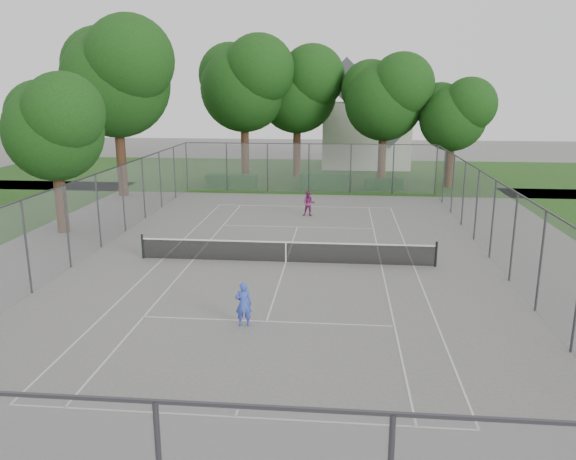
# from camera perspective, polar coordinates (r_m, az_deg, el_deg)

# --- Properties ---
(ground) EXTENTS (120.00, 120.00, 0.00)m
(ground) POSITION_cam_1_polar(r_m,az_deg,el_deg) (24.45, -0.22, -3.30)
(ground) COLOR #64615F
(ground) RESTS_ON ground
(grass_far) EXTENTS (60.00, 20.00, 0.00)m
(grass_far) POSITION_cam_1_polar(r_m,az_deg,el_deg) (49.80, 2.72, 5.73)
(grass_far) COLOR #1D4112
(grass_far) RESTS_ON ground
(court_markings) EXTENTS (11.03, 23.83, 0.01)m
(court_markings) POSITION_cam_1_polar(r_m,az_deg,el_deg) (24.45, -0.22, -3.29)
(court_markings) COLOR beige
(court_markings) RESTS_ON ground
(tennis_net) EXTENTS (12.87, 0.10, 1.10)m
(tennis_net) POSITION_cam_1_polar(r_m,az_deg,el_deg) (24.30, -0.22, -2.15)
(tennis_net) COLOR black
(tennis_net) RESTS_ON ground
(perimeter_fence) EXTENTS (18.08, 34.08, 3.52)m
(perimeter_fence) POSITION_cam_1_polar(r_m,az_deg,el_deg) (23.97, -0.23, 0.83)
(perimeter_fence) COLOR #38383D
(perimeter_fence) RESTS_ON ground
(tree_far_left) EXTENTS (8.00, 7.30, 11.50)m
(tree_far_left) POSITION_cam_1_polar(r_m,az_deg,el_deg) (46.43, -4.40, 14.87)
(tree_far_left) COLOR #382014
(tree_far_left) RESTS_ON ground
(tree_far_midleft) EXTENTS (7.54, 6.88, 10.84)m
(tree_far_midleft) POSITION_cam_1_polar(r_m,az_deg,el_deg) (47.93, 1.05, 14.35)
(tree_far_midleft) COLOR #382014
(tree_far_midleft) RESTS_ON ground
(tree_far_midright) EXTENTS (6.95, 6.35, 9.99)m
(tree_far_midright) POSITION_cam_1_polar(r_m,az_deg,el_deg) (44.73, 9.90, 13.40)
(tree_far_midright) COLOR #382014
(tree_far_midright) RESTS_ON ground
(tree_far_right) EXTENTS (5.68, 5.19, 8.17)m
(tree_far_right) POSITION_cam_1_polar(r_m,az_deg,el_deg) (44.21, 16.53, 11.39)
(tree_far_right) COLOR #382014
(tree_far_right) RESTS_ON ground
(tree_side_back) EXTENTS (8.38, 7.65, 12.04)m
(tree_side_back) POSITION_cam_1_polar(r_m,az_deg,el_deg) (40.63, -17.06, 14.93)
(tree_side_back) COLOR #382014
(tree_side_back) RESTS_ON ground
(tree_side_front) EXTENTS (5.69, 5.19, 8.18)m
(tree_side_front) POSITION_cam_1_polar(r_m,az_deg,el_deg) (30.95, -22.68, 9.91)
(tree_side_front) COLOR #382014
(tree_side_front) RESTS_ON ground
(hedge_left) EXTENTS (3.85, 1.16, 0.96)m
(hedge_left) POSITION_cam_1_polar(r_m,az_deg,el_deg) (43.08, -5.77, 4.98)
(hedge_left) COLOR #143F15
(hedge_left) RESTS_ON ground
(hedge_mid) EXTENTS (3.93, 1.12, 1.24)m
(hedge_mid) POSITION_cam_1_polar(r_m,az_deg,el_deg) (41.84, 3.85, 4.94)
(hedge_mid) COLOR #143F15
(hedge_mid) RESTS_ON ground
(hedge_right) EXTENTS (2.74, 1.00, 0.82)m
(hedge_right) POSITION_cam_1_polar(r_m,az_deg,el_deg) (42.44, 9.72, 4.61)
(hedge_right) COLOR #143F15
(hedge_right) RESTS_ON ground
(house) EXTENTS (8.04, 6.23, 10.00)m
(house) POSITION_cam_1_polar(r_m,az_deg,el_deg) (54.56, 7.93, 10.61)
(house) COLOR beige
(house) RESTS_ON ground
(girl_player) EXTENTS (0.58, 0.43, 1.45)m
(girl_player) POSITION_cam_1_polar(r_m,az_deg,el_deg) (17.97, -4.54, -7.51)
(girl_player) COLOR blue
(girl_player) RESTS_ON ground
(woman_player) EXTENTS (0.74, 0.59, 1.50)m
(woman_player) POSITION_cam_1_polar(r_m,az_deg,el_deg) (33.09, 2.12, 2.70)
(woman_player) COLOR #7E2A5F
(woman_player) RESTS_ON ground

